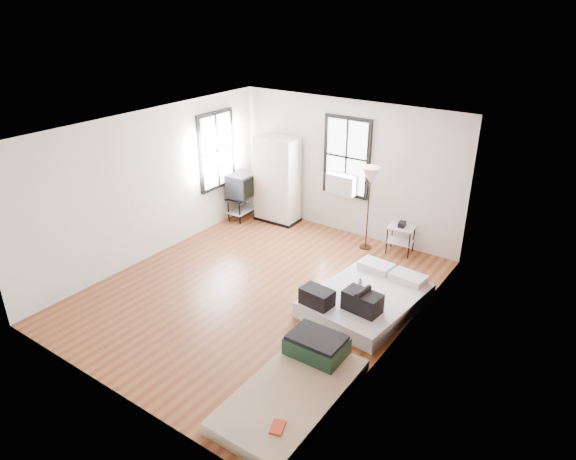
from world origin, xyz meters
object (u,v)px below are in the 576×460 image
Objects in this scene: mattress_bare at (298,382)px; floor_lamp at (370,179)px; tv_stand at (242,187)px; side_table at (401,232)px; mattress_main at (365,298)px; wardrobe at (277,180)px.

floor_lamp is (-1.17, 4.18, 1.31)m from mattress_bare.
mattress_bare is 4.53m from floor_lamp.
tv_stand is (-4.14, 3.92, 0.62)m from mattress_bare.
mattress_main is at bearing -80.89° from side_table.
tv_stand is (-2.97, -0.26, -0.69)m from floor_lamp.
mattress_main is at bearing 94.00° from mattress_bare.
mattress_main reaches higher than mattress_bare.
floor_lamp reaches higher than tv_stand.
tv_stand is at bearing -175.04° from floor_lamp.
mattress_bare is 5.73m from tv_stand.
wardrobe is at bearing 153.08° from mattress_main.
mattress_main is 2.53m from floor_lamp.
floor_lamp is at bearing -4.83° from wardrobe.
mattress_main is at bearing -26.04° from tv_stand.
side_table is at bearing 4.16° from tv_stand.
wardrobe is at bearing 128.07° from mattress_bare.
wardrobe is 2.96m from side_table.
wardrobe is 0.81m from tv_stand.
floor_lamp reaches higher than mattress_bare.
floor_lamp reaches higher than mattress_main.
wardrobe reaches higher than side_table.
floor_lamp is at bearing -164.10° from side_table.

